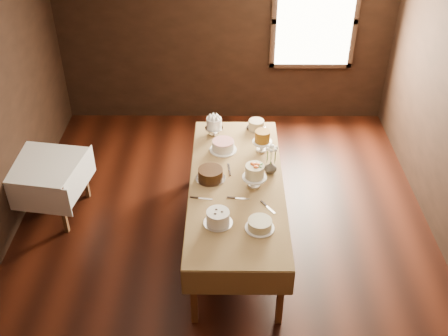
# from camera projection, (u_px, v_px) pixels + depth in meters

# --- Properties ---
(floor) EXTENTS (5.00, 6.00, 0.01)m
(floor) POSITION_uv_depth(u_px,v_px,m) (224.00, 244.00, 6.19)
(floor) COLOR black
(floor) RESTS_ON ground
(ceiling) EXTENTS (5.00, 6.00, 0.01)m
(ceiling) POSITION_uv_depth(u_px,v_px,m) (224.00, 7.00, 4.56)
(ceiling) COLOR beige
(ceiling) RESTS_ON wall_back
(wall_back) EXTENTS (5.00, 0.02, 2.80)m
(wall_back) POSITION_uv_depth(u_px,v_px,m) (225.00, 33.00, 7.82)
(wall_back) COLOR black
(wall_back) RESTS_ON ground
(window) EXTENTS (1.10, 0.05, 1.30)m
(window) POSITION_uv_depth(u_px,v_px,m) (315.00, 22.00, 7.64)
(window) COLOR #FFEABF
(window) RESTS_ON wall_back
(display_table) EXTENTS (1.03, 2.62, 0.81)m
(display_table) POSITION_uv_depth(u_px,v_px,m) (236.00, 187.00, 5.84)
(display_table) COLOR #4E2E18
(display_table) RESTS_ON ground
(side_table) EXTENTS (0.99, 0.99, 0.72)m
(side_table) POSITION_uv_depth(u_px,v_px,m) (43.00, 169.00, 6.32)
(side_table) COLOR #4E2E18
(side_table) RESTS_ON ground
(cake_meringue) EXTENTS (0.23, 0.23, 0.24)m
(cake_meringue) POSITION_uv_depth(u_px,v_px,m) (214.00, 127.00, 6.56)
(cake_meringue) COLOR silver
(cake_meringue) RESTS_ON display_table
(cake_speckled) EXTENTS (0.26, 0.26, 0.12)m
(cake_speckled) POSITION_uv_depth(u_px,v_px,m) (256.00, 125.00, 6.71)
(cake_speckled) COLOR silver
(cake_speckled) RESTS_ON display_table
(cake_lattice) EXTENTS (0.33, 0.33, 0.12)m
(cake_lattice) POSITION_uv_depth(u_px,v_px,m) (223.00, 146.00, 6.30)
(cake_lattice) COLOR white
(cake_lattice) RESTS_ON display_table
(cake_caramel) EXTENTS (0.24, 0.24, 0.28)m
(cake_caramel) POSITION_uv_depth(u_px,v_px,m) (262.00, 142.00, 6.27)
(cake_caramel) COLOR white
(cake_caramel) RESTS_ON display_table
(cake_chocolate) EXTENTS (0.33, 0.33, 0.13)m
(cake_chocolate) POSITION_uv_depth(u_px,v_px,m) (211.00, 174.00, 5.83)
(cake_chocolate) COLOR silver
(cake_chocolate) RESTS_ON display_table
(cake_flowers) EXTENTS (0.28, 0.28, 0.27)m
(cake_flowers) POSITION_uv_depth(u_px,v_px,m) (254.00, 177.00, 5.70)
(cake_flowers) COLOR white
(cake_flowers) RESTS_ON display_table
(cake_swirl) EXTENTS (0.29, 0.29, 0.15)m
(cake_swirl) POSITION_uv_depth(u_px,v_px,m) (218.00, 218.00, 5.22)
(cake_swirl) COLOR silver
(cake_swirl) RESTS_ON display_table
(cake_cream) EXTENTS (0.34, 0.34, 0.10)m
(cake_cream) POSITION_uv_depth(u_px,v_px,m) (260.00, 225.00, 5.17)
(cake_cream) COLOR white
(cake_cream) RESTS_ON display_table
(cake_server_a) EXTENTS (0.24, 0.05, 0.01)m
(cake_server_a) POSITION_uv_depth(u_px,v_px,m) (242.00, 199.00, 5.58)
(cake_server_a) COLOR silver
(cake_server_a) RESTS_ON display_table
(cake_server_b) EXTENTS (0.15, 0.21, 0.01)m
(cake_server_b) POSITION_uv_depth(u_px,v_px,m) (270.00, 209.00, 5.43)
(cake_server_b) COLOR silver
(cake_server_b) RESTS_ON display_table
(cake_server_c) EXTENTS (0.05, 0.24, 0.01)m
(cake_server_c) POSITION_uv_depth(u_px,v_px,m) (229.00, 167.00, 6.05)
(cake_server_c) COLOR silver
(cake_server_c) RESTS_ON display_table
(cake_server_d) EXTENTS (0.13, 0.22, 0.01)m
(cake_server_d) POSITION_uv_depth(u_px,v_px,m) (260.00, 167.00, 6.05)
(cake_server_d) COLOR silver
(cake_server_d) RESTS_ON display_table
(cake_server_e) EXTENTS (0.24, 0.06, 0.01)m
(cake_server_e) POSITION_uv_depth(u_px,v_px,m) (205.00, 199.00, 5.58)
(cake_server_e) COLOR silver
(cake_server_e) RESTS_ON display_table
(flower_vase) EXTENTS (0.17, 0.17, 0.15)m
(flower_vase) POSITION_uv_depth(u_px,v_px,m) (271.00, 167.00, 5.92)
(flower_vase) COLOR #2D2823
(flower_vase) RESTS_ON display_table
(flower_bouquet) EXTENTS (0.14, 0.14, 0.20)m
(flower_bouquet) POSITION_uv_depth(u_px,v_px,m) (272.00, 153.00, 5.81)
(flower_bouquet) COLOR white
(flower_bouquet) RESTS_ON flower_vase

